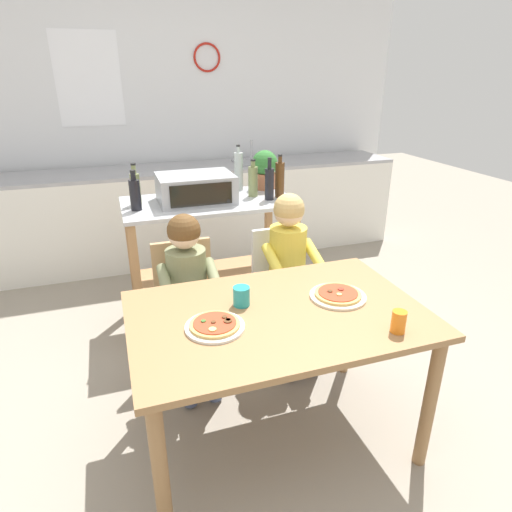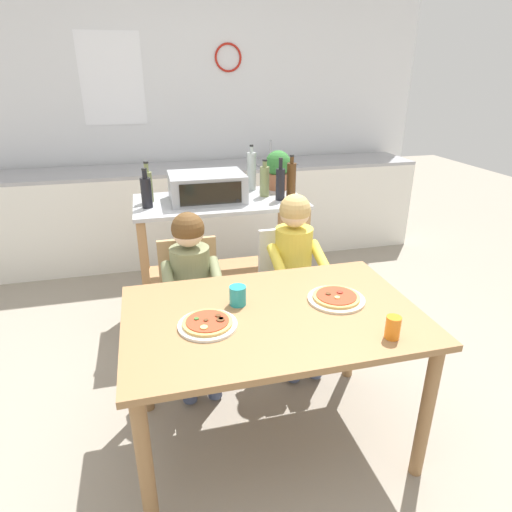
# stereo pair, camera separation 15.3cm
# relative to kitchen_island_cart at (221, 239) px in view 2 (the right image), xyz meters

# --- Properties ---
(ground_plane) EXTENTS (11.53, 11.53, 0.00)m
(ground_plane) POSITION_rel_kitchen_island_cart_xyz_m (0.01, -0.13, -0.60)
(ground_plane) COLOR gray
(back_wall_tiled) EXTENTS (4.76, 0.14, 2.70)m
(back_wall_tiled) POSITION_rel_kitchen_island_cart_xyz_m (0.01, 1.66, 0.75)
(back_wall_tiled) COLOR silver
(back_wall_tiled) RESTS_ON ground
(kitchen_counter) EXTENTS (4.28, 0.60, 1.08)m
(kitchen_counter) POSITION_rel_kitchen_island_cart_xyz_m (0.01, 1.25, -0.16)
(kitchen_counter) COLOR silver
(kitchen_counter) RESTS_ON ground
(kitchen_island_cart) EXTENTS (1.16, 0.61, 0.90)m
(kitchen_island_cart) POSITION_rel_kitchen_island_cart_xyz_m (0.00, 0.00, 0.00)
(kitchen_island_cart) COLOR #B7BABF
(kitchen_island_cart) RESTS_ON ground
(toaster_oven) EXTENTS (0.50, 0.38, 0.19)m
(toaster_oven) POSITION_rel_kitchen_island_cart_xyz_m (-0.08, 0.01, 0.38)
(toaster_oven) COLOR #999BA0
(toaster_oven) RESTS_ON kitchen_island_cart
(bottle_dark_olive_oil) EXTENTS (0.06, 0.06, 0.29)m
(bottle_dark_olive_oil) POSITION_rel_kitchen_island_cart_xyz_m (0.41, -0.10, 0.41)
(bottle_dark_olive_oil) COLOR black
(bottle_dark_olive_oil) RESTS_ON kitchen_island_cart
(bottle_clear_vinegar) EXTENTS (0.06, 0.06, 0.27)m
(bottle_clear_vinegar) POSITION_rel_kitchen_island_cart_xyz_m (-0.47, 0.07, 0.40)
(bottle_clear_vinegar) COLOR olive
(bottle_clear_vinegar) RESTS_ON kitchen_island_cart
(bottle_squat_spirits) EXTENTS (0.07, 0.07, 0.33)m
(bottle_squat_spirits) POSITION_rel_kitchen_island_cart_xyz_m (0.28, 0.22, 0.43)
(bottle_squat_spirits) COLOR #ADB7B2
(bottle_squat_spirits) RESTS_ON kitchen_island_cart
(bottle_brown_beer) EXTENTS (0.07, 0.07, 0.26)m
(bottle_brown_beer) POSITION_rel_kitchen_island_cart_xyz_m (0.33, 0.02, 0.40)
(bottle_brown_beer) COLOR olive
(bottle_brown_beer) RESTS_ON kitchen_island_cart
(bottle_slim_sauce) EXTENTS (0.07, 0.07, 0.26)m
(bottle_slim_sauce) POSITION_rel_kitchen_island_cart_xyz_m (-0.48, -0.06, 0.40)
(bottle_slim_sauce) COLOR black
(bottle_slim_sauce) RESTS_ON kitchen_island_cart
(bottle_tall_green_wine) EXTENTS (0.06, 0.06, 0.30)m
(bottle_tall_green_wine) POSITION_rel_kitchen_island_cart_xyz_m (0.50, -0.06, 0.42)
(bottle_tall_green_wine) COLOR #4C2D14
(bottle_tall_green_wine) RESTS_ON kitchen_island_cart
(potted_herb_plant) EXTENTS (0.19, 0.19, 0.29)m
(potted_herb_plant) POSITION_rel_kitchen_island_cart_xyz_m (0.48, 0.20, 0.44)
(potted_herb_plant) COLOR #9E5B3D
(potted_herb_plant) RESTS_ON kitchen_island_cart
(dining_table) EXTENTS (1.31, 0.85, 0.73)m
(dining_table) POSITION_rel_kitchen_island_cart_xyz_m (0.01, -1.29, 0.02)
(dining_table) COLOR olive
(dining_table) RESTS_ON ground
(dining_chair_left) EXTENTS (0.36, 0.36, 0.81)m
(dining_chair_left) POSITION_rel_kitchen_island_cart_xyz_m (-0.29, -0.61, -0.12)
(dining_chair_left) COLOR tan
(dining_chair_left) RESTS_ON ground
(dining_chair_right) EXTENTS (0.36, 0.36, 0.81)m
(dining_chair_right) POSITION_rel_kitchen_island_cart_xyz_m (0.33, -0.58, -0.12)
(dining_chair_right) COLOR silver
(dining_chair_right) RESTS_ON ground
(child_in_olive_shirt) EXTENTS (0.32, 0.42, 1.01)m
(child_in_olive_shirt) POSITION_rel_kitchen_island_cart_xyz_m (-0.29, -0.73, 0.04)
(child_in_olive_shirt) COLOR #424C6B
(child_in_olive_shirt) RESTS_ON ground
(child_in_yellow_shirt) EXTENTS (0.32, 0.42, 1.06)m
(child_in_yellow_shirt) POSITION_rel_kitchen_island_cart_xyz_m (0.33, -0.70, 0.07)
(child_in_yellow_shirt) COLOR #424C6B
(child_in_yellow_shirt) RESTS_ON ground
(pizza_plate_white) EXTENTS (0.25, 0.25, 0.03)m
(pizza_plate_white) POSITION_rel_kitchen_island_cart_xyz_m (-0.29, -1.33, 0.14)
(pizza_plate_white) COLOR white
(pizza_plate_white) RESTS_ON dining_table
(pizza_plate_cream) EXTENTS (0.27, 0.27, 0.03)m
(pizza_plate_cream) POSITION_rel_kitchen_island_cart_xyz_m (0.33, -1.25, 0.14)
(pizza_plate_cream) COLOR beige
(pizza_plate_cream) RESTS_ON dining_table
(drinking_cup_teal) EXTENTS (0.08, 0.08, 0.09)m
(drinking_cup_teal) POSITION_rel_kitchen_island_cart_xyz_m (-0.12, -1.18, 0.17)
(drinking_cup_teal) COLOR teal
(drinking_cup_teal) RESTS_ON dining_table
(drinking_cup_orange) EXTENTS (0.06, 0.06, 0.10)m
(drinking_cup_orange) POSITION_rel_kitchen_island_cart_xyz_m (0.42, -1.60, 0.17)
(drinking_cup_orange) COLOR orange
(drinking_cup_orange) RESTS_ON dining_table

